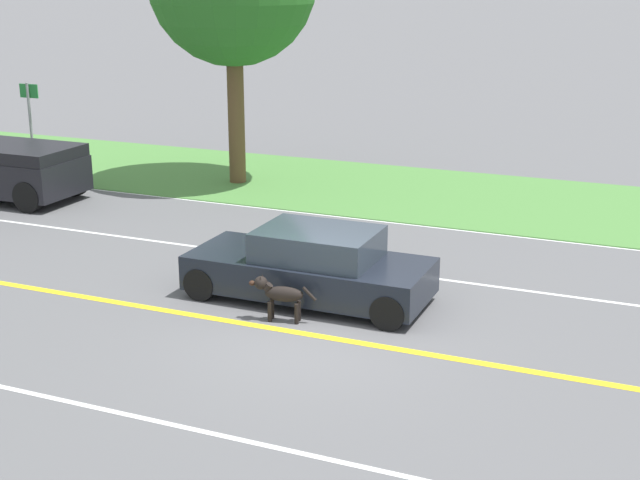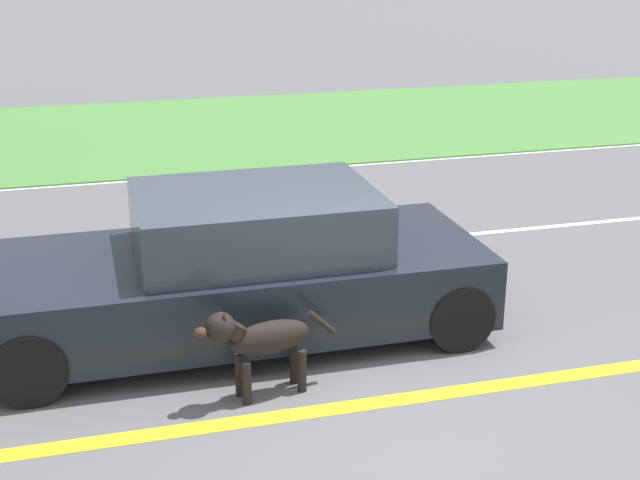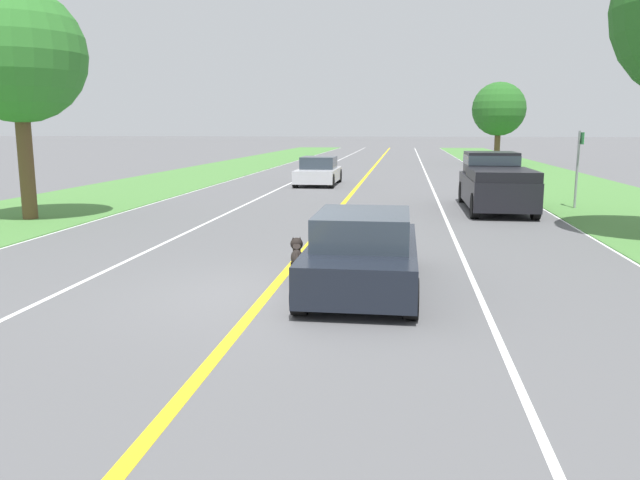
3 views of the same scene
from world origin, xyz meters
name	(u,v)px [view 2 (image 2 of 3)]	position (x,y,z in m)	size (l,w,h in m)	color
ground_plane	(360,405)	(0.00, 0.00, 0.00)	(400.00, 400.00, 0.00)	#5B5B5E
centre_divider_line	(360,405)	(0.00, 0.00, 0.00)	(0.18, 160.00, 0.01)	yellow
lane_edge_line_right	(217,174)	(7.00, 0.00, 0.00)	(0.14, 160.00, 0.01)	white
lane_dash_same_dir	(266,254)	(3.50, 0.00, 0.00)	(0.10, 160.00, 0.01)	white
grass_verge_right	(191,131)	(10.00, 0.00, 0.01)	(6.00, 160.00, 0.03)	#4C843D
ego_car	(242,269)	(1.54, 0.62, 0.62)	(1.85, 4.39, 1.34)	black
dog	(259,339)	(0.36, 0.72, 0.50)	(0.37, 1.18, 0.80)	black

